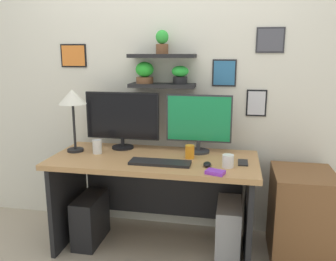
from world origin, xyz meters
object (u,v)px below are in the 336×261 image
monitor_left (122,118)px  desk_lamp (73,101)px  computer_tower_right (228,229)px  drawer_cabinet (301,215)px  computer_mouse (207,164)px  desk (156,181)px  computer_tower_left (91,219)px  keyboard (160,163)px  pen_cup (190,152)px  scissors_tray (215,172)px  cell_phone (243,163)px  coffee_mug (228,161)px  water_cup (97,147)px  monitor_right (199,122)px

monitor_left → desk_lamp: size_ratio=1.23×
computer_tower_right → drawer_cabinet: bearing=10.0°
computer_mouse → drawer_cabinet: size_ratio=0.13×
desk → computer_tower_left: desk is taller
keyboard → pen_cup: 0.27m
monitor_left → scissors_tray: size_ratio=5.12×
cell_phone → coffee_mug: 0.16m
scissors_tray → water_cup: water_cup is taller
monitor_left → keyboard: bearing=-42.4°
coffee_mug → drawer_cabinet: bearing=21.3°
monitor_right → desk_lamp: 1.01m
computer_mouse → desk: bearing=156.0°
keyboard → computer_tower_left: size_ratio=1.10×
desk → coffee_mug: size_ratio=17.35×
desk_lamp → computer_mouse: bearing=-9.5°
computer_mouse → cell_phone: size_ratio=0.64×
computer_tower_left → monitor_left: bearing=46.8°
monitor_left → monitor_right: 0.63m
desk_lamp → drawer_cabinet: 1.96m
monitor_right → cell_phone: (0.35, -0.23, -0.24)m
computer_tower_right → water_cup: bearing=178.6°
computer_mouse → computer_tower_left: (-0.95, 0.12, -0.57)m
computer_mouse → computer_tower_left: computer_mouse is taller
monitor_right → scissors_tray: monitor_right is taller
desk_lamp → coffee_mug: 1.29m
monitor_left → drawer_cabinet: size_ratio=0.91×
monitor_left → computer_mouse: 0.84m
computer_tower_right → monitor_left: bearing=166.3°
pen_cup → computer_tower_left: bearing=-176.2°
keyboard → scissors_tray: bearing=-18.9°
computer_tower_left → coffee_mug: bearing=-5.7°
computer_mouse → coffee_mug: size_ratio=1.00×
drawer_cabinet → computer_tower_right: 0.55m
scissors_tray → water_cup: bearing=162.1°
drawer_cabinet → computer_tower_right: (-0.53, -0.09, -0.13)m
desk_lamp → water_cup: desk_lamp is taller
coffee_mug → scissors_tray: 0.18m
cell_phone → drawer_cabinet: bearing=13.5°
computer_mouse → computer_tower_right: computer_mouse is taller
monitor_left → monitor_right: bearing=-0.0°
computer_mouse → coffee_mug: bearing=2.9°
monitor_left → desk_lamp: bearing=-154.0°
pen_cup → drawer_cabinet: bearing=3.7°
water_cup → monitor_right: bearing=13.9°
monitor_left → computer_tower_left: bearing=-133.2°
monitor_right → pen_cup: bearing=-104.4°
cell_phone → water_cup: (-1.13, 0.04, 0.05)m
pen_cup → scissors_tray: 0.38m
monitor_right → scissors_tray: size_ratio=4.29×
keyboard → coffee_mug: bearing=2.3°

